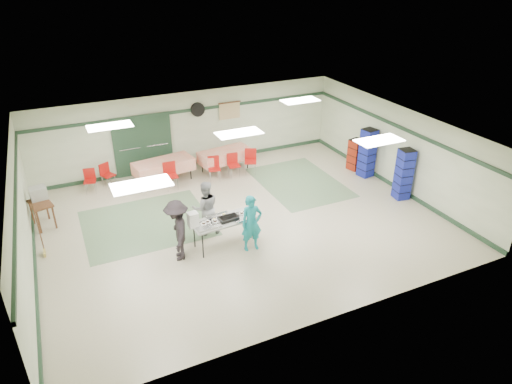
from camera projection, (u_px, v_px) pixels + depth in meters
name	position (u px, v px, depth m)	size (l,w,h in m)	color
floor	(241.00, 220.00, 13.22)	(11.00, 11.00, 0.00)	#BFB59A
ceiling	(239.00, 132.00, 11.99)	(11.00, 11.00, 0.00)	silver
wall_back	(190.00, 129.00, 16.23)	(11.00, 11.00, 0.00)	silver
wall_front	(329.00, 268.00, 8.98)	(11.00, 11.00, 0.00)	silver
wall_left	(21.00, 222.00, 10.55)	(9.00, 9.00, 0.00)	silver
wall_right	(397.00, 148.00, 14.66)	(9.00, 9.00, 0.00)	silver
trim_back	(189.00, 110.00, 15.89)	(11.00, 0.06, 0.10)	#213D29
baseboard_back	(193.00, 163.00, 16.80)	(11.00, 0.06, 0.12)	#213D29
trim_left	(15.00, 195.00, 10.24)	(9.00, 0.06, 0.10)	#213D29
baseboard_left	(35.00, 267.00, 11.15)	(9.00, 0.06, 0.12)	#213D29
trim_right	(399.00, 127.00, 14.33)	(9.00, 0.06, 0.10)	#213D29
baseboard_right	(391.00, 184.00, 15.24)	(9.00, 0.06, 0.12)	#213D29
green_patch_a	(147.00, 223.00, 13.09)	(3.50, 3.00, 0.01)	slate
green_patch_b	(299.00, 182.00, 15.48)	(2.50, 3.50, 0.01)	slate
double_door_left	(129.00, 147.00, 15.50)	(0.90, 0.06, 2.10)	gray
double_door_right	(157.00, 143.00, 15.86)	(0.90, 0.06, 2.10)	gray
door_frame	(143.00, 145.00, 15.66)	(2.00, 0.03, 2.15)	#213D29
wall_fan	(198.00, 110.00, 15.98)	(0.50, 0.50, 0.10)	black
scroll_banner	(230.00, 111.00, 16.52)	(0.80, 0.02, 0.60)	#D3BB83
serving_table	(225.00, 221.00, 11.80)	(1.79, 0.83, 0.76)	#9C9C98
sheet_tray_right	(243.00, 216.00, 11.90)	(0.63, 0.47, 0.02)	silver
sheet_tray_mid	(220.00, 218.00, 11.82)	(0.61, 0.46, 0.02)	silver
sheet_tray_left	(208.00, 225.00, 11.50)	(0.63, 0.48, 0.02)	silver
baking_pan	(228.00, 218.00, 11.76)	(0.50, 0.31, 0.08)	black
foam_box_stack	(193.00, 220.00, 11.39)	(0.25, 0.23, 0.40)	white
volunteer_teal	(252.00, 223.00, 11.60)	(0.56, 0.37, 1.53)	teal
volunteer_grey	(206.00, 208.00, 12.30)	(0.75, 0.59, 1.55)	gray
volunteer_dark	(177.00, 230.00, 11.22)	(1.04, 0.60, 1.61)	black
dining_table_a	(225.00, 155.00, 16.11)	(1.93, 1.08, 0.77)	red
dining_table_b	(164.00, 166.00, 15.29)	(2.08, 1.17, 0.77)	red
chair_a	(233.00, 162.00, 15.72)	(0.41, 0.41, 0.82)	#B01A0E
chair_b	(214.00, 166.00, 15.45)	(0.47, 0.47, 0.84)	#B01A0E
chair_c	(251.00, 158.00, 15.95)	(0.54, 0.54, 0.88)	#B01A0E
chair_d	(170.00, 173.00, 14.87)	(0.43, 0.43, 0.89)	#B01A0E
chair_loose_a	(106.00, 173.00, 15.03)	(0.50, 0.50, 0.79)	#B01A0E
chair_loose_b	(90.00, 178.00, 14.67)	(0.43, 0.43, 0.78)	#B01A0E
crate_stack_blue_a	(367.00, 153.00, 15.56)	(0.44, 0.44, 1.71)	#191F98
crate_stack_red	(356.00, 155.00, 16.20)	(0.43, 0.43, 1.12)	maroon
crate_stack_blue_b	(404.00, 174.00, 14.10)	(0.42, 0.42, 1.64)	#191F98
printer_table	(41.00, 206.00, 12.68)	(0.70, 0.90, 0.74)	brown
office_printer	(38.00, 193.00, 12.76)	(0.44, 0.39, 0.35)	#A5A5A0
broom	(39.00, 228.00, 11.38)	(0.03, 0.03, 1.48)	brown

